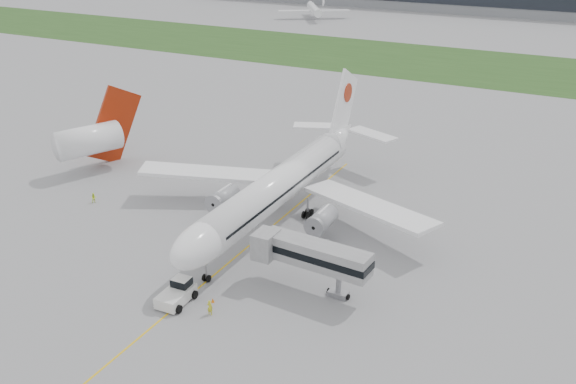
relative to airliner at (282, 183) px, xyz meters
The scene contains 13 objects.
ground 7.47m from the airliner, 90.00° to the right, with size 600.00×600.00×0.00m, color #959598.
apron_markings 11.38m from the airliner, 90.00° to the right, with size 70.00×70.00×0.04m, color yellow, non-canonical shape.
grass_strip 115.27m from the airliner, 90.00° to the left, with size 600.00×50.00×0.02m, color #274A1C.
control_tower 244.38m from the airliner, 111.62° to the left, with size 12.00×12.00×56.00m, color gray, non-canonical shape.
airliner is the anchor object (origin of this frame).
pushback_tug 25.43m from the airliner, 91.24° to the right, with size 3.54×5.08×2.54m.
jet_bridge 19.87m from the airliner, 53.12° to the right, with size 14.62×4.16×6.70m.
safety_cone_left 24.88m from the airliner, 91.18° to the right, with size 0.44×0.44×0.60m, color orange.
safety_cone_right 24.23m from the airliner, 82.11° to the right, with size 0.40×0.40×0.55m, color orange.
ground_crew_near 26.41m from the airliner, 80.35° to the right, with size 0.69×0.45×1.88m, color gold.
ground_crew_far 30.27m from the airliner, 163.26° to the right, with size 0.78×0.61×1.61m, color #E0FF2A.
neighbor_aircraft 38.28m from the airliner, behind, with size 8.97×18.08×14.71m.
distant_aircraft_left 191.02m from the airliner, 113.80° to the left, with size 29.92×26.40×11.44m, color white, non-canonical shape.
Camera 1 is at (40.07, -70.64, 41.92)m, focal length 40.00 mm.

